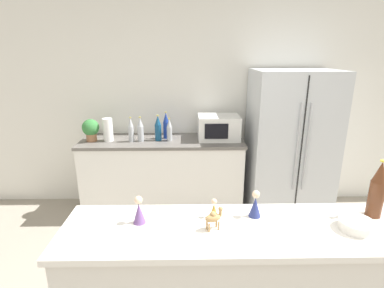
{
  "coord_description": "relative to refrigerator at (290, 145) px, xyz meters",
  "views": [
    {
      "loc": [
        -0.13,
        -1.0,
        1.91
      ],
      "look_at": [
        -0.08,
        1.39,
        1.18
      ],
      "focal_mm": 28.0,
      "sensor_mm": 36.0,
      "label": 1
    }
  ],
  "objects": [
    {
      "name": "wall_back",
      "position": [
        -1.08,
        0.4,
        0.41
      ],
      "size": [
        8.0,
        0.06,
        2.55
      ],
      "color": "white",
      "rests_on": "ground_plane"
    },
    {
      "name": "back_counter",
      "position": [
        -1.5,
        0.07,
        -0.4
      ],
      "size": [
        1.9,
        0.63,
        0.92
      ],
      "color": "white",
      "rests_on": "ground_plane"
    },
    {
      "name": "refrigerator",
      "position": [
        0.0,
        0.0,
        0.0
      ],
      "size": [
        0.93,
        0.73,
        1.73
      ],
      "color": "silver",
      "rests_on": "ground_plane"
    },
    {
      "name": "potted_plant",
      "position": [
        -2.31,
        0.02,
        0.2
      ],
      "size": [
        0.19,
        0.19,
        0.26
      ],
      "color": "#9E6B47",
      "rests_on": "back_counter"
    },
    {
      "name": "paper_towel_roll",
      "position": [
        -2.11,
        0.03,
        0.19
      ],
      "size": [
        0.11,
        0.11,
        0.27
      ],
      "color": "white",
      "rests_on": "back_counter"
    },
    {
      "name": "microwave",
      "position": [
        -0.83,
        0.09,
        0.2
      ],
      "size": [
        0.48,
        0.37,
        0.28
      ],
      "color": "white",
      "rests_on": "back_counter"
    },
    {
      "name": "back_bottle_0",
      "position": [
        -1.74,
        0.01,
        0.2
      ],
      "size": [
        0.07,
        0.07,
        0.29
      ],
      "color": "#B2B7BC",
      "rests_on": "back_counter"
    },
    {
      "name": "back_bottle_1",
      "position": [
        -1.54,
        0.04,
        0.2
      ],
      "size": [
        0.08,
        0.08,
        0.3
      ],
      "color": "navy",
      "rests_on": "back_counter"
    },
    {
      "name": "back_bottle_2",
      "position": [
        -1.84,
        -0.01,
        0.2
      ],
      "size": [
        0.06,
        0.06,
        0.29
      ],
      "color": "#B2B7BC",
      "rests_on": "back_counter"
    },
    {
      "name": "back_bottle_3",
      "position": [
        -1.41,
        0.02,
        0.19
      ],
      "size": [
        0.06,
        0.06,
        0.27
      ],
      "color": "#B2B7BC",
      "rests_on": "back_counter"
    },
    {
      "name": "back_bottle_4",
      "position": [
        -1.45,
        0.13,
        0.21
      ],
      "size": [
        0.07,
        0.07,
        0.32
      ],
      "color": "navy",
      "rests_on": "back_counter"
    },
    {
      "name": "wine_bottle",
      "position": [
        -0.14,
        -1.83,
        0.31
      ],
      "size": [
        0.08,
        0.08,
        0.34
      ],
      "color": "#562D19",
      "rests_on": "bar_counter"
    },
    {
      "name": "fruit_bowl",
      "position": [
        -0.32,
        -1.96,
        0.18
      ],
      "size": [
        0.18,
        0.18,
        0.06
      ],
      "color": "white",
      "rests_on": "bar_counter"
    },
    {
      "name": "camel_figurine",
      "position": [
        -1.07,
        -1.95,
        0.22
      ],
      "size": [
        0.1,
        0.07,
        0.13
      ],
      "color": "#A87F4C",
      "rests_on": "bar_counter"
    },
    {
      "name": "wise_man_figurine_blue",
      "position": [
        -1.47,
        -1.88,
        0.22
      ],
      "size": [
        0.07,
        0.07,
        0.16
      ],
      "color": "#6B4784",
      "rests_on": "bar_counter"
    },
    {
      "name": "wise_man_figurine_crimson",
      "position": [
        -1.05,
        -1.83,
        0.2
      ],
      "size": [
        0.05,
        0.05,
        0.11
      ],
      "color": "#B28933",
      "rests_on": "bar_counter"
    },
    {
      "name": "wise_man_figurine_purple",
      "position": [
        -0.82,
        -1.82,
        0.22
      ],
      "size": [
        0.07,
        0.07,
        0.16
      ],
      "color": "navy",
      "rests_on": "bar_counter"
    }
  ]
}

